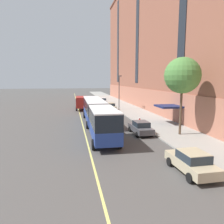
{
  "coord_description": "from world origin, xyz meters",
  "views": [
    {
      "loc": [
        -3.01,
        -28.66,
        6.35
      ],
      "look_at": [
        2.6,
        1.22,
        1.8
      ],
      "focal_mm": 35.0,
      "sensor_mm": 36.0,
      "label": 1
    }
  ],
  "objects": [
    {
      "name": "apartment_facade",
      "position": [
        18.09,
        -0.0,
        16.35
      ],
      "size": [
        15.2,
        110.0,
        32.73
      ],
      "color": "#935642",
      "rests_on": "ground"
    },
    {
      "name": "ground_plane",
      "position": [
        0.0,
        0.0,
        0.0
      ],
      "size": [
        260.0,
        260.0,
        0.0
      ],
      "primitive_type": "plane",
      "color": "#4C4947"
    },
    {
      "name": "city_bus",
      "position": [
        0.19,
        -0.94,
        2.05
      ],
      "size": [
        2.95,
        20.37,
        3.52
      ],
      "color": "navy",
      "rests_on": "ground"
    },
    {
      "name": "parked_car_white_0",
      "position": [
        5.14,
        27.96,
        0.78
      ],
      "size": [
        2.09,
        4.64,
        1.56
      ],
      "color": "silver",
      "rests_on": "ground"
    },
    {
      "name": "street_tree_mid_block",
      "position": [
        9.08,
        -6.22,
        6.76
      ],
      "size": [
        3.99,
        3.99,
        8.63
      ],
      "color": "brown",
      "rests_on": "sidewalk"
    },
    {
      "name": "sidewalk",
      "position": [
        9.16,
        3.0,
        0.07
      ],
      "size": [
        5.89,
        160.0,
        0.15
      ],
      "primitive_type": "cube",
      "color": "#9E9B93",
      "rests_on": "ground"
    },
    {
      "name": "lane_centerline",
      "position": [
        -1.51,
        3.0,
        0.0
      ],
      "size": [
        0.16,
        140.0,
        0.01
      ],
      "primitive_type": "cube",
      "color": "#E0D66B",
      "rests_on": "ground"
    },
    {
      "name": "parked_car_darkgray_4",
      "position": [
        4.89,
        -4.78,
        0.78
      ],
      "size": [
        2.02,
        4.52,
        1.56
      ],
      "color": "#4C4C51",
      "rests_on": "ground"
    },
    {
      "name": "street_lamp",
      "position": [
        6.82,
        15.45,
        4.45
      ],
      "size": [
        0.36,
        1.48,
        7.03
      ],
      "color": "#2D2D30",
      "rests_on": "sidewalk"
    },
    {
      "name": "parked_car_champagne_3",
      "position": [
        4.91,
        15.5,
        0.78
      ],
      "size": [
        2.04,
        4.55,
        1.56
      ],
      "color": "#BCAD89",
      "rests_on": "ground"
    },
    {
      "name": "box_truck",
      "position": [
        -0.91,
        17.35,
        1.63
      ],
      "size": [
        2.55,
        7.27,
        2.81
      ],
      "color": "maroon",
      "rests_on": "ground"
    },
    {
      "name": "fire_hydrant",
      "position": [
        6.72,
        1.31,
        0.49
      ],
      "size": [
        0.42,
        0.24,
        0.72
      ],
      "color": "red",
      "rests_on": "sidewalk"
    },
    {
      "name": "parked_car_champagne_2",
      "position": [
        4.95,
        -15.72,
        0.78
      ],
      "size": [
        2.07,
        4.44,
        1.56
      ],
      "color": "#BCAD89",
      "rests_on": "ground"
    }
  ]
}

